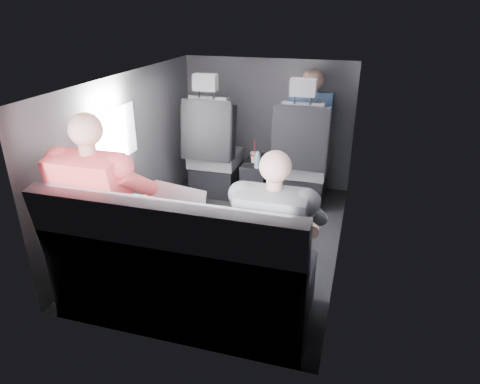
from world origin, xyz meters
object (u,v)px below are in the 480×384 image
(laptop_white, at_px, (118,198))
(laptop_silver, at_px, (186,211))
(passenger_rear_right, at_px, (276,239))
(front_seat_right, at_px, (301,166))
(water_bottle, at_px, (257,160))
(front_seat_left, at_px, (214,158))
(center_console, at_px, (257,179))
(soda_cup, at_px, (254,157))
(passenger_front_right, at_px, (310,124))
(rear_bench, at_px, (180,276))
(passenger_rear_left, at_px, (108,209))
(laptop_black, at_px, (281,221))

(laptop_white, xyz_separation_m, laptop_silver, (0.53, -0.07, 0.01))
(laptop_white, distance_m, passenger_rear_right, 1.17)
(front_seat_right, relative_size, passenger_rear_right, 1.07)
(water_bottle, height_order, passenger_rear_right, passenger_rear_right)
(front_seat_left, height_order, center_console, front_seat_left)
(soda_cup, xyz_separation_m, passenger_front_right, (0.49, 0.29, 0.30))
(passenger_rear_right, bearing_deg, center_console, 107.33)
(laptop_white, bearing_deg, rear_bench, -28.15)
(passenger_front_right, bearing_deg, passenger_rear_left, -115.71)
(passenger_rear_left, distance_m, passenger_front_right, 2.29)
(soda_cup, relative_size, passenger_rear_left, 0.19)
(laptop_silver, xyz_separation_m, laptop_black, (0.61, 0.06, -0.01))
(soda_cup, relative_size, laptop_silver, 0.57)
(laptop_silver, xyz_separation_m, passenger_front_right, (0.52, 1.92, 0.12))
(water_bottle, bearing_deg, laptop_black, -70.54)
(rear_bench, distance_m, laptop_silver, 0.41)
(front_seat_right, bearing_deg, soda_cup, -175.70)
(front_seat_left, relative_size, soda_cup, 5.25)
(passenger_front_right, bearing_deg, front_seat_left, -164.41)
(passenger_rear_left, xyz_separation_m, passenger_front_right, (0.99, 2.07, 0.10))
(front_seat_left, distance_m, passenger_front_right, 1.02)
(water_bottle, bearing_deg, soda_cup, 117.05)
(rear_bench, bearing_deg, laptop_black, 27.92)
(front_seat_right, distance_m, center_console, 0.49)
(laptop_white, distance_m, laptop_silver, 0.53)
(water_bottle, relative_size, laptop_black, 0.43)
(front_seat_right, bearing_deg, rear_bench, -103.31)
(passenger_front_right, bearing_deg, water_bottle, -135.62)
(front_seat_right, distance_m, passenger_rear_left, 2.07)
(front_seat_left, bearing_deg, water_bottle, -17.53)
(passenger_rear_left, bearing_deg, laptop_black, 10.64)
(laptop_silver, height_order, passenger_front_right, passenger_front_right)
(laptop_silver, bearing_deg, passenger_rear_left, -162.77)
(laptop_white, height_order, passenger_rear_right, passenger_rear_right)
(laptop_silver, height_order, passenger_rear_right, passenger_rear_right)
(front_seat_left, distance_m, water_bottle, 0.53)
(front_seat_right, height_order, rear_bench, front_seat_right)
(laptop_silver, bearing_deg, passenger_front_right, 74.77)
(front_seat_left, xyz_separation_m, laptop_silver, (0.40, -1.66, 0.24))
(front_seat_right, relative_size, laptop_black, 3.28)
(soda_cup, relative_size, water_bottle, 1.46)
(laptop_black, height_order, passenger_rear_left, passenger_rear_left)
(center_console, xyz_separation_m, passenger_rear_left, (-0.52, -1.85, 0.46))
(center_console, xyz_separation_m, laptop_black, (0.56, -1.64, 0.43))
(passenger_rear_right, bearing_deg, soda_cup, 108.41)
(center_console, distance_m, passenger_front_right, 0.76)
(center_console, bearing_deg, laptop_black, -71.17)
(front_seat_left, relative_size, passenger_front_right, 1.46)
(front_seat_left, relative_size, center_console, 2.64)
(laptop_black, bearing_deg, center_console, 108.83)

